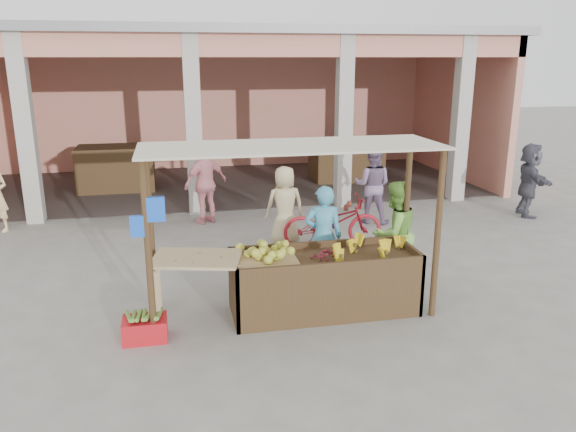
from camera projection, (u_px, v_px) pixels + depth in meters
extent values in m
plane|color=slate|center=(289.00, 314.00, 7.93)|extent=(60.00, 60.00, 0.00)
cube|color=#DE8274|center=(217.00, 105.00, 18.12)|extent=(14.00, 0.20, 4.00)
cube|color=#DE8274|center=(456.00, 109.00, 16.75)|extent=(0.20, 6.00, 4.00)
cube|color=#DE8274|center=(236.00, 45.00, 12.23)|extent=(14.00, 0.30, 0.50)
cube|color=gray|center=(223.00, 34.00, 14.82)|extent=(14.40, 6.40, 0.20)
cube|color=#A8A59A|center=(26.00, 131.00, 11.82)|extent=(0.35, 0.35, 4.00)
cube|color=#A8A59A|center=(193.00, 127.00, 12.51)|extent=(0.35, 0.35, 4.00)
cube|color=#A8A59A|center=(344.00, 123.00, 13.20)|extent=(0.35, 0.35, 4.00)
cube|color=#A8A59A|center=(461.00, 120.00, 13.79)|extent=(0.35, 0.35, 4.00)
cube|color=#4A321D|center=(116.00, 168.00, 15.19)|extent=(2.00, 1.20, 1.20)
cube|color=#4A321D|center=(346.00, 160.00, 16.46)|extent=(2.00, 1.20, 1.20)
cube|color=#4A321D|center=(324.00, 285.00, 7.92)|extent=(2.60, 0.95, 0.80)
cylinder|color=#4A321D|center=(149.00, 255.00, 6.82)|extent=(0.09, 0.09, 2.35)
cylinder|color=#4A321D|center=(437.00, 236.00, 7.57)|extent=(0.09, 0.09, 2.35)
cylinder|color=#4A321D|center=(151.00, 230.00, 7.81)|extent=(0.09, 0.09, 2.35)
cylinder|color=#4A321D|center=(406.00, 215.00, 8.56)|extent=(0.09, 0.09, 2.35)
cube|color=#BDB79D|center=(292.00, 146.00, 7.37)|extent=(4.00, 1.35, 0.03)
cube|color=blue|center=(156.00, 209.00, 6.69)|extent=(0.22, 0.08, 0.30)
cube|color=blue|center=(138.00, 226.00, 6.70)|extent=(0.18, 0.07, 0.26)
cube|color=tan|center=(266.00, 259.00, 7.69)|extent=(0.81, 0.71, 0.06)
ellipsoid|color=gold|center=(266.00, 252.00, 7.66)|extent=(0.69, 0.61, 0.15)
ellipsoid|color=maroon|center=(326.00, 254.00, 7.78)|extent=(0.42, 0.34, 0.13)
cube|color=tan|center=(196.00, 258.00, 7.47)|extent=(1.30, 1.02, 0.04)
cube|color=tan|center=(158.00, 304.00, 7.18)|extent=(0.06, 0.06, 0.89)
cube|color=tan|center=(239.00, 297.00, 7.39)|extent=(0.06, 0.06, 0.89)
cube|color=tan|center=(159.00, 284.00, 7.81)|extent=(0.06, 0.06, 0.89)
cube|color=tan|center=(234.00, 279.00, 8.02)|extent=(0.06, 0.06, 0.89)
cube|color=red|center=(145.00, 329.00, 7.18)|extent=(0.56, 0.40, 0.29)
ellipsoid|color=maroon|center=(346.00, 198.00, 13.17)|extent=(0.46, 0.46, 0.63)
ellipsoid|color=maroon|center=(360.00, 197.00, 13.29)|extent=(0.46, 0.46, 0.63)
ellipsoid|color=maroon|center=(350.00, 195.00, 13.50)|extent=(0.46, 0.46, 0.63)
imported|color=#4BACD4|center=(323.00, 233.00, 8.70)|extent=(0.74, 0.61, 1.73)
imported|color=#7DC047|center=(394.00, 231.00, 8.78)|extent=(0.96, 0.74, 1.76)
imported|color=maroon|center=(333.00, 221.00, 10.58)|extent=(0.82, 2.02, 1.03)
imported|color=pink|center=(206.00, 181.00, 12.06)|extent=(1.25, 1.08, 1.88)
imported|color=tan|center=(285.00, 202.00, 10.69)|extent=(0.85, 0.59, 1.69)
imported|color=#494955|center=(530.00, 178.00, 12.62)|extent=(1.10, 1.75, 1.76)
imported|color=slate|center=(372.00, 181.00, 12.09)|extent=(1.03, 0.86, 1.83)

